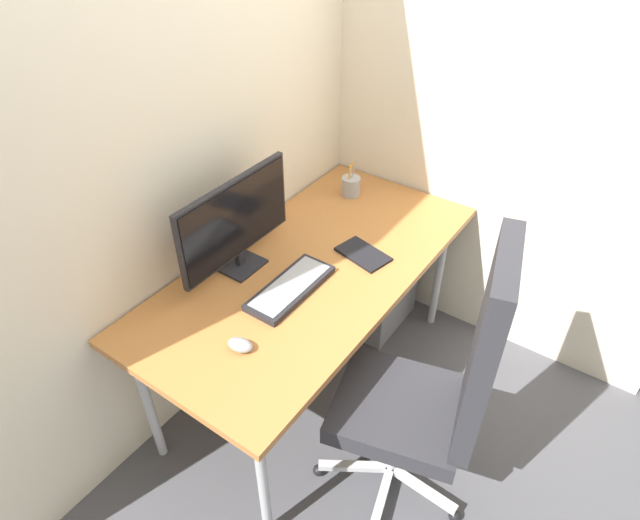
{
  "coord_description": "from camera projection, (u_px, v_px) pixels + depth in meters",
  "views": [
    {
      "loc": [
        -1.48,
        -1.08,
        2.2
      ],
      "look_at": [
        -0.05,
        -0.08,
        0.85
      ],
      "focal_mm": 30.28,
      "sensor_mm": 36.0,
      "label": 1
    }
  ],
  "objects": [
    {
      "name": "keyboard",
      "position": [
        291.0,
        288.0,
        2.2
      ],
      "size": [
        0.41,
        0.16,
        0.03
      ],
      "color": "black",
      "rests_on": "desk"
    },
    {
      "name": "notebook",
      "position": [
        363.0,
        254.0,
        2.39
      ],
      "size": [
        0.19,
        0.26,
        0.01
      ],
      "primitive_type": "cube",
      "rotation": [
        0.0,
        0.0,
        -0.22
      ],
      "color": "black",
      "rests_on": "desk"
    },
    {
      "name": "mouse",
      "position": [
        240.0,
        345.0,
        1.94
      ],
      "size": [
        0.08,
        0.11,
        0.04
      ],
      "primitive_type": "ellipsoid",
      "rotation": [
        0.0,
        0.0,
        0.16
      ],
      "color": "gray",
      "rests_on": "desk"
    },
    {
      "name": "monitor",
      "position": [
        236.0,
        222.0,
        2.19
      ],
      "size": [
        0.61,
        0.14,
        0.42
      ],
      "color": "black",
      "rests_on": "desk"
    },
    {
      "name": "ground_plane",
      "position": [
        313.0,
        378.0,
        2.8
      ],
      "size": [
        8.0,
        8.0,
        0.0
      ],
      "primitive_type": "plane",
      "color": "#4C4C51"
    },
    {
      "name": "wall_side_right",
      "position": [
        464.0,
        69.0,
        2.4
      ],
      "size": [
        0.04,
        2.34,
        2.8
      ],
      "primitive_type": "cube",
      "color": "beige",
      "rests_on": "ground_plane"
    },
    {
      "name": "wall_back",
      "position": [
        220.0,
        97.0,
        2.14
      ],
      "size": [
        3.2,
        0.04,
        2.8
      ],
      "primitive_type": "cube",
      "color": "beige",
      "rests_on": "ground_plane"
    },
    {
      "name": "desk",
      "position": [
        312.0,
        275.0,
        2.37
      ],
      "size": [
        1.68,
        0.82,
        0.75
      ],
      "color": "#B27038",
      "rests_on": "ground_plane"
    },
    {
      "name": "office_chair",
      "position": [
        437.0,
        386.0,
        1.93
      ],
      "size": [
        0.64,
        0.63,
        1.28
      ],
      "color": "black",
      "rests_on": "ground_plane"
    },
    {
      "name": "filing_cabinet",
      "position": [
        366.0,
        273.0,
        3.0
      ],
      "size": [
        0.41,
        0.46,
        0.6
      ],
      "color": "slate",
      "rests_on": "ground_plane"
    },
    {
      "name": "pen_holder",
      "position": [
        351.0,
        186.0,
        2.78
      ],
      "size": [
        0.1,
        0.1,
        0.17
      ],
      "color": "#9EA0A5",
      "rests_on": "desk"
    }
  ]
}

